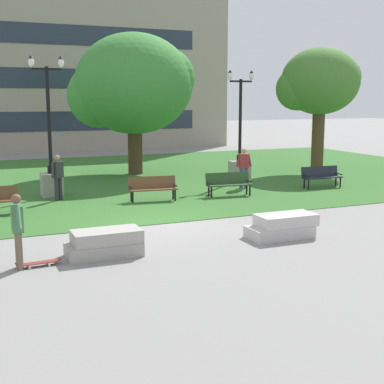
# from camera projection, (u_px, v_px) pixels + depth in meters

# --- Properties ---
(ground_plane) EXTENTS (140.00, 140.00, 0.00)m
(ground_plane) POSITION_uv_depth(u_px,v_px,m) (160.00, 224.00, 16.30)
(ground_plane) COLOR gray
(grass_lawn) EXTENTS (40.00, 20.00, 0.02)m
(grass_lawn) POSITION_uv_depth(u_px,v_px,m) (90.00, 179.00, 25.37)
(grass_lawn) COLOR #336628
(grass_lawn) RESTS_ON ground
(concrete_block_center) EXTENTS (1.81, 0.90, 0.64)m
(concrete_block_center) POSITION_uv_depth(u_px,v_px,m) (105.00, 244.00, 13.00)
(concrete_block_center) COLOR #9E9991
(concrete_block_center) RESTS_ON ground
(concrete_block_left) EXTENTS (1.92, 0.90, 0.64)m
(concrete_block_left) POSITION_uv_depth(u_px,v_px,m) (282.00, 226.00, 14.76)
(concrete_block_left) COLOR #BCB7B2
(concrete_block_left) RESTS_ON ground
(person_skateboarder) EXTENTS (0.24, 1.33, 1.71)m
(person_skateboarder) POSITION_uv_depth(u_px,v_px,m) (18.00, 227.00, 11.90)
(person_skateboarder) COLOR brown
(person_skateboarder) RESTS_ON ground
(skateboard) EXTENTS (1.03, 0.29, 0.14)m
(skateboard) POSITION_uv_depth(u_px,v_px,m) (39.00, 263.00, 12.20)
(skateboard) COLOR maroon
(skateboard) RESTS_ON ground
(park_bench_near_left) EXTENTS (1.85, 0.76, 0.90)m
(park_bench_near_left) POSITION_uv_depth(u_px,v_px,m) (153.00, 187.00, 19.92)
(park_bench_near_left) COLOR brown
(park_bench_near_left) RESTS_ON grass_lawn
(park_bench_near_right) EXTENTS (1.82, 0.59, 0.90)m
(park_bench_near_right) POSITION_uv_depth(u_px,v_px,m) (321.00, 176.00, 22.90)
(park_bench_near_right) COLOR #1E232D
(park_bench_near_right) RESTS_ON grass_lawn
(park_bench_far_left) EXTENTS (1.85, 0.72, 0.90)m
(park_bench_far_left) POSITION_uv_depth(u_px,v_px,m) (229.00, 183.00, 20.97)
(park_bench_far_left) COLOR #284723
(park_bench_far_left) RESTS_ON grass_lawn
(lamp_post_right) EXTENTS (1.32, 0.80, 5.37)m
(lamp_post_right) POSITION_uv_depth(u_px,v_px,m) (51.00, 169.00, 20.80)
(lamp_post_right) COLOR gray
(lamp_post_right) RESTS_ON grass_lawn
(lamp_post_left) EXTENTS (1.32, 0.80, 5.04)m
(lamp_post_left) POSITION_uv_depth(u_px,v_px,m) (240.00, 159.00, 24.74)
(lamp_post_left) COLOR gray
(lamp_post_left) RESTS_ON grass_lawn
(tree_near_left) EXTENTS (4.22, 4.02, 6.37)m
(tree_near_left) POSITION_uv_depth(u_px,v_px,m) (319.00, 83.00, 27.46)
(tree_near_left) COLOR #4C3823
(tree_near_left) RESTS_ON grass_lawn
(tree_far_left) EXTENTS (6.12, 5.83, 6.98)m
(tree_far_left) POSITION_uv_depth(u_px,v_px,m) (132.00, 85.00, 26.46)
(tree_far_left) COLOR #42301E
(tree_far_left) RESTS_ON grass_lawn
(person_bystander_near_lawn) EXTENTS (0.55, 0.47, 1.71)m
(person_bystander_near_lawn) POSITION_uv_depth(u_px,v_px,m) (58.00, 175.00, 19.91)
(person_bystander_near_lawn) COLOR #28282D
(person_bystander_near_lawn) RESTS_ON grass_lawn
(person_bystander_far_lawn) EXTENTS (0.72, 0.37, 1.71)m
(person_bystander_far_lawn) POSITION_uv_depth(u_px,v_px,m) (244.00, 166.00, 22.71)
(person_bystander_far_lawn) COLOR #384C7A
(person_bystander_far_lawn) RESTS_ON grass_lawn
(building_facade_distant) EXTENTS (24.42, 1.03, 13.82)m
(building_facade_distant) POSITION_uv_depth(u_px,v_px,m) (72.00, 55.00, 38.13)
(building_facade_distant) COLOR gray
(building_facade_distant) RESTS_ON ground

